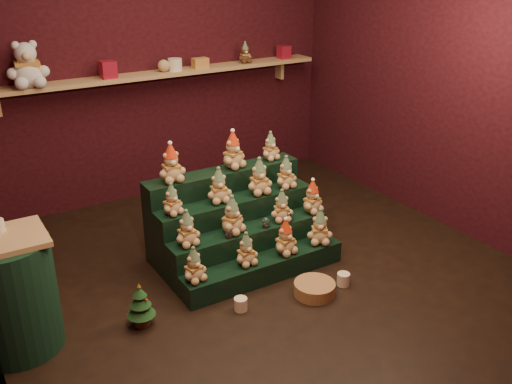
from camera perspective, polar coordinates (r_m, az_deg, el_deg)
ground at (r=4.74m, az=0.09°, el=-7.88°), size 4.00×4.00×0.00m
back_wall at (r=6.00m, az=-10.51°, el=12.74°), size 4.00×0.10×2.80m
front_wall at (r=2.76m, az=23.08°, el=-0.97°), size 4.00×0.10×2.80m
right_wall at (r=5.53m, az=18.85°, el=11.05°), size 0.10×4.00×2.80m
back_shelf at (r=5.86m, az=-9.78°, el=11.49°), size 3.60×0.26×0.24m
riser_tier_front at (r=4.59m, az=0.80°, el=-7.67°), size 1.40×0.22×0.18m
riser_tier_midfront at (r=4.71m, az=-0.63°, el=-5.57°), size 1.40×0.22×0.36m
riser_tier_midback at (r=4.84m, az=-1.98°, el=-3.56°), size 1.40×0.22×0.54m
riser_tier_back at (r=4.97m, az=-3.25°, el=-1.66°), size 1.40×0.22×0.72m
teddy_0 at (r=4.23m, az=-6.23°, el=-7.23°), size 0.23×0.21×0.27m
teddy_1 at (r=4.41m, az=-1.00°, el=-5.72°), size 0.20×0.18×0.27m
teddy_2 at (r=4.57m, az=2.95°, el=-4.51°), size 0.24×0.23×0.29m
teddy_3 at (r=4.75m, az=6.40°, el=-3.44°), size 0.28×0.27×0.30m
teddy_4 at (r=4.34m, az=-6.93°, el=-3.61°), size 0.21×0.19×0.28m
teddy_5 at (r=4.50m, az=-2.42°, el=-2.30°), size 0.29×0.28×0.31m
teddy_6 at (r=4.70m, az=2.58°, el=-1.37°), size 0.23×0.22×0.27m
teddy_7 at (r=4.87m, az=5.65°, el=-0.47°), size 0.24×0.23×0.28m
teddy_8 at (r=4.44m, az=-8.43°, el=-0.74°), size 0.22×0.21×0.25m
teddy_9 at (r=4.61m, az=-3.74°, el=0.66°), size 0.23×0.22×0.29m
teddy_10 at (r=4.76m, az=0.33°, el=1.58°), size 0.24×0.22×0.31m
teddy_11 at (r=4.89m, az=3.00°, el=1.98°), size 0.20×0.19×0.28m
teddy_12 at (r=4.58m, az=-8.48°, el=2.87°), size 0.23×0.21×0.31m
teddy_13 at (r=4.83m, az=-2.33°, el=4.21°), size 0.28×0.26×0.31m
teddy_14 at (r=5.03m, az=1.45°, el=4.61°), size 0.20×0.18×0.25m
snow_globe_a at (r=4.46m, az=-2.72°, el=-4.09°), size 0.06×0.06×0.08m
snow_globe_b at (r=4.62m, az=0.99°, el=-3.07°), size 0.06×0.06×0.09m
snow_globe_c at (r=4.73m, az=3.27°, el=-2.39°), size 0.07×0.07×0.10m
side_table at (r=4.03m, az=-23.24°, el=-9.38°), size 0.56×0.56×0.81m
mini_christmas_tree at (r=4.11m, az=-11.47°, el=-11.02°), size 0.20×0.20×0.34m
mug_left at (r=4.25m, az=-1.54°, el=-11.14°), size 0.10×0.10×0.10m
mug_right at (r=4.58m, az=8.73°, el=-8.62°), size 0.10×0.10×0.10m
wicker_basket at (r=4.44m, az=5.87°, el=-9.59°), size 0.34×0.34×0.10m
white_bear at (r=5.45m, az=-22.02°, el=12.30°), size 0.39×0.36×0.50m
brown_bear at (r=6.23m, az=-1.10°, el=13.75°), size 0.17×0.16×0.22m
gift_tin_red_a at (r=5.65m, az=-14.58°, el=11.77°), size 0.14×0.14×0.16m
gift_tin_cream at (r=5.89m, az=-8.10°, el=12.51°), size 0.14×0.14×0.12m
gift_tin_red_b at (r=6.51m, az=2.80°, el=13.80°), size 0.12×0.12×0.14m
shelf_plush_ball at (r=5.84m, az=-9.21°, el=12.36°), size 0.12×0.12×0.12m
scarf_gift_box at (r=6.00m, az=-5.60°, el=12.73°), size 0.16×0.10×0.10m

